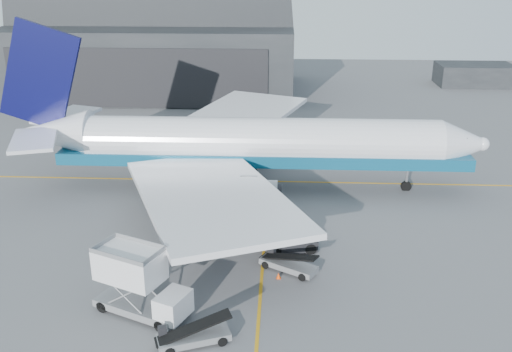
# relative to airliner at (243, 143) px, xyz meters

# --- Properties ---
(ground) EXTENTS (200.00, 200.00, 0.00)m
(ground) POSITION_rel_airliner_xyz_m (2.66, -18.15, -4.99)
(ground) COLOR #565659
(ground) RESTS_ON ground
(taxi_lines) EXTENTS (80.00, 42.12, 0.02)m
(taxi_lines) POSITION_rel_airliner_xyz_m (2.66, -5.48, -4.98)
(taxi_lines) COLOR orange
(taxi_lines) RESTS_ON ground
(hangar) EXTENTS (50.00, 28.30, 28.00)m
(hangar) POSITION_rel_airliner_xyz_m (-19.34, 46.80, 4.56)
(hangar) COLOR black
(hangar) RESTS_ON ground
(distant_bldg_a) EXTENTS (14.00, 8.00, 4.00)m
(distant_bldg_a) POSITION_rel_airliner_xyz_m (40.66, 53.85, -4.99)
(distant_bldg_a) COLOR black
(distant_bldg_a) RESTS_ON ground
(airliner) EXTENTS (50.78, 49.24, 17.82)m
(airliner) POSITION_rel_airliner_xyz_m (0.00, 0.00, 0.00)
(airliner) COLOR white
(airliner) RESTS_ON ground
(catering_truck) EXTENTS (7.30, 5.11, 4.72)m
(catering_truck) POSITION_rel_airliner_xyz_m (-5.64, -23.37, -2.60)
(catering_truck) COLOR gray
(catering_truck) RESTS_ON ground
(pushback_tug) EXTENTS (4.53, 3.04, 1.96)m
(pushback_tug) POSITION_rel_airliner_xyz_m (5.11, -13.47, -4.25)
(pushback_tug) COLOR black
(pushback_tug) RESTS_ON ground
(belt_loader_a) EXTENTS (5.01, 3.12, 1.89)m
(belt_loader_a) POSITION_rel_airliner_xyz_m (-1.44, -26.61, -4.40)
(belt_loader_a) COLOR gray
(belt_loader_a) RESTS_ON ground
(belt_loader_b) EXTENTS (4.76, 3.70, 1.87)m
(belt_loader_b) POSITION_rel_airliner_xyz_m (4.70, -17.11, -4.41)
(belt_loader_b) COLOR gray
(belt_loader_b) RESTS_ON ground
(traffic_cone) EXTENTS (0.34, 0.34, 0.49)m
(traffic_cone) POSITION_rel_airliner_xyz_m (3.97, -18.38, -4.76)
(traffic_cone) COLOR #FF4808
(traffic_cone) RESTS_ON ground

